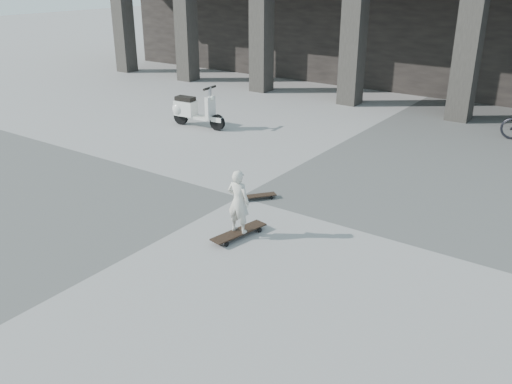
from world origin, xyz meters
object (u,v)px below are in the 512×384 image
Objects in this scene: skateboard_spare at (258,196)px; scooter at (190,110)px; longboard at (239,232)px; child at (238,201)px.

skateboard_spare is 0.39× the size of scooter.
child is at bearing 0.00° from longboard.
scooter is (-5.31, 4.77, 0.39)m from longboard.
scooter is at bearing -46.71° from child.
longboard is at bearing -47.12° from scooter.
scooter is (-5.31, 4.77, -0.18)m from child.
longboard is at bearing -118.23° from skateboard_spare.
child and scooter have the same top height.
child is 7.14m from scooter.
longboard reaches higher than skateboard_spare.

